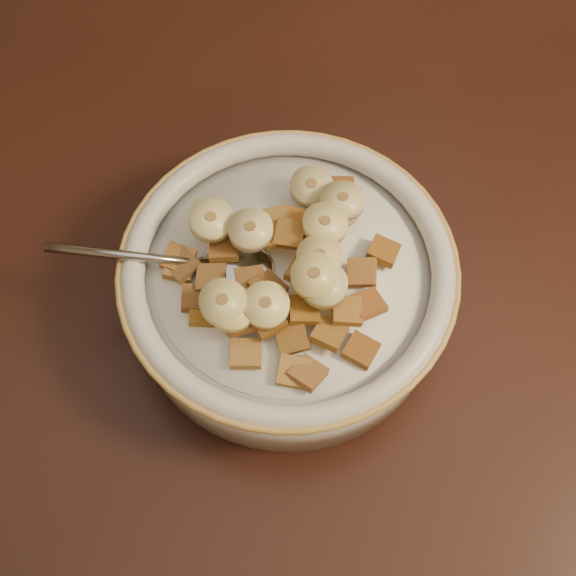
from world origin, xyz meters
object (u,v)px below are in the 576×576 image
chair (135,87)px  spoon (236,267)px  cereal_bowl (288,290)px  table (405,216)px

chair → spoon: size_ratio=15.39×
cereal_bowl → spoon: size_ratio=4.17×
table → chair: size_ratio=1.67×
chair → spoon: (-0.12, -0.55, 0.39)m
chair → cereal_bowl: (-0.09, -0.57, 0.36)m
chair → table: bearing=-72.4°
chair → spoon: 0.69m
table → spoon: size_ratio=25.63×
table → chair: 0.63m
table → chair: bearing=96.0°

